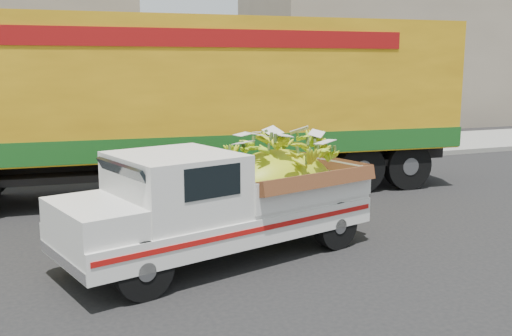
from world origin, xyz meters
name	(u,v)px	position (x,y,z in m)	size (l,w,h in m)	color
ground	(227,254)	(0.00, 0.00, 0.00)	(100.00, 100.00, 0.00)	black
curb	(143,173)	(0.00, 6.71, 0.07)	(60.00, 0.25, 0.15)	gray
sidewalk	(130,161)	(0.00, 8.81, 0.07)	(60.00, 4.00, 0.14)	gray
building_right	(395,62)	(14.00, 15.71, 3.00)	(14.00, 6.00, 6.00)	gray
pickup_truck	(240,197)	(0.21, 0.00, 0.88)	(4.95, 2.87, 1.64)	black
semi_trailer	(198,98)	(0.80, 4.26, 2.12)	(12.04, 3.49, 3.80)	black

